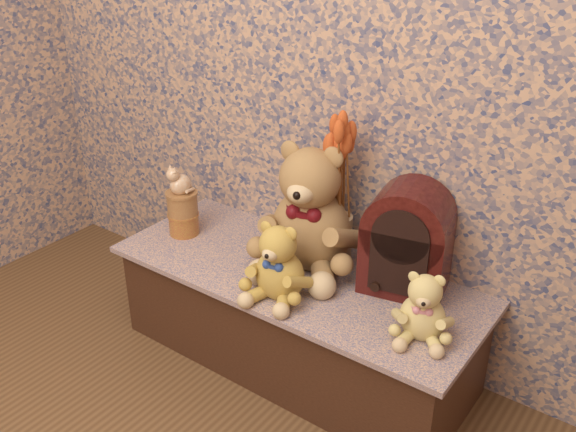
% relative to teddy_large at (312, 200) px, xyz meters
% --- Properties ---
extents(display_shelf, '(1.34, 0.54, 0.38)m').
position_rel_teddy_large_xyz_m(display_shelf, '(0.00, -0.09, -0.43)').
color(display_shelf, '#3B4378').
rests_on(display_shelf, ground).
extents(teddy_large, '(0.48, 0.54, 0.48)m').
position_rel_teddy_large_xyz_m(teddy_large, '(0.00, 0.00, 0.00)').
color(teddy_large, '#9F743D').
rests_on(teddy_large, display_shelf).
extents(teddy_medium, '(0.26, 0.30, 0.28)m').
position_rel_teddy_large_xyz_m(teddy_medium, '(0.04, -0.24, -0.10)').
color(teddy_medium, '#B19232').
rests_on(teddy_medium, display_shelf).
extents(teddy_small, '(0.25, 0.27, 0.23)m').
position_rel_teddy_large_xyz_m(teddy_small, '(0.51, -0.16, -0.13)').
color(teddy_small, '#D4B865').
rests_on(teddy_small, display_shelf).
extents(cathedral_radio, '(0.31, 0.25, 0.38)m').
position_rel_teddy_large_xyz_m(cathedral_radio, '(0.35, 0.04, -0.05)').
color(cathedral_radio, '#330B09').
rests_on(cathedral_radio, display_shelf).
extents(ceramic_vase, '(0.14, 0.14, 0.18)m').
position_rel_teddy_large_xyz_m(ceramic_vase, '(0.07, 0.05, -0.15)').
color(ceramic_vase, tan).
rests_on(ceramic_vase, display_shelf).
extents(dried_stalks, '(0.23, 0.23, 0.38)m').
position_rel_teddy_large_xyz_m(dried_stalks, '(0.07, 0.05, 0.13)').
color(dried_stalks, '#CF5121').
rests_on(dried_stalks, ceramic_vase).
extents(biscuit_tin_lower, '(0.15, 0.15, 0.08)m').
position_rel_teddy_large_xyz_m(biscuit_tin_lower, '(-0.51, -0.12, -0.20)').
color(biscuit_tin_lower, gold).
rests_on(biscuit_tin_lower, display_shelf).
extents(biscuit_tin_upper, '(0.12, 0.12, 0.09)m').
position_rel_teddy_large_xyz_m(biscuit_tin_upper, '(-0.51, -0.12, -0.11)').
color(biscuit_tin_upper, tan).
rests_on(biscuit_tin_upper, biscuit_tin_lower).
extents(cat_figurine, '(0.11, 0.12, 0.12)m').
position_rel_teddy_large_xyz_m(cat_figurine, '(-0.51, -0.12, -0.01)').
color(cat_figurine, silver).
rests_on(cat_figurine, biscuit_tin_upper).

